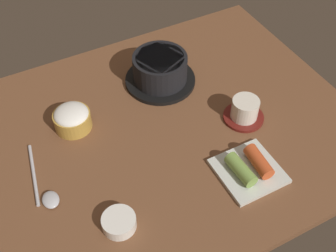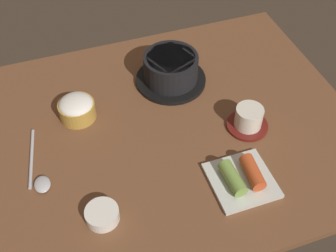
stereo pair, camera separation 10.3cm
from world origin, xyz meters
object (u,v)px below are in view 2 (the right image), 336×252
at_px(stone_pot, 171,70).
at_px(tea_cup_with_saucer, 248,119).
at_px(rice_bowl, 77,108).
at_px(spoon, 39,175).
at_px(kimchi_plate, 242,178).
at_px(side_bowl_near, 102,214).

relative_size(stone_pot, tea_cup_with_saucer, 1.87).
distance_m(rice_bowl, tea_cup_with_saucer, 0.43).
xyz_separation_m(stone_pot, rice_bowl, (-0.27, -0.05, -0.01)).
xyz_separation_m(stone_pot, spoon, (-0.39, -0.21, -0.04)).
height_order(tea_cup_with_saucer, kimchi_plate, tea_cup_with_saucer).
bearing_deg(rice_bowl, kimchi_plate, -46.27).
distance_m(stone_pot, rice_bowl, 0.27).
bearing_deg(kimchi_plate, rice_bowl, 133.73).
xyz_separation_m(kimchi_plate, side_bowl_near, (-0.31, 0.01, 0.00)).
xyz_separation_m(rice_bowl, kimchi_plate, (0.31, -0.32, -0.02)).
height_order(stone_pot, kimchi_plate, stone_pot).
height_order(side_bowl_near, spoon, side_bowl_near).
xyz_separation_m(tea_cup_with_saucer, spoon, (-0.51, 0.02, -0.02)).
relative_size(stone_pot, spoon, 0.99).
bearing_deg(stone_pot, tea_cup_with_saucer, -60.78).
relative_size(rice_bowl, spoon, 0.47).
distance_m(stone_pot, spoon, 0.44).
height_order(stone_pot, side_bowl_near, stone_pot).
relative_size(tea_cup_with_saucer, spoon, 0.53).
height_order(stone_pot, tea_cup_with_saucer, stone_pot).
distance_m(stone_pot, kimchi_plate, 0.37).
bearing_deg(tea_cup_with_saucer, stone_pot, 119.22).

